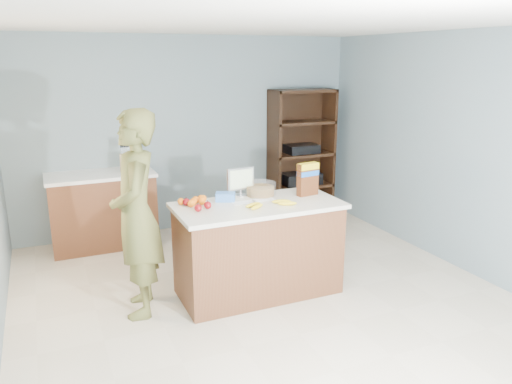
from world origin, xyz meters
name	(u,v)px	position (x,y,z in m)	size (l,w,h in m)	color
floor	(271,305)	(0.00, 0.00, 0.00)	(4.50, 5.00, 0.02)	beige
walls	(273,127)	(0.00, 0.00, 1.65)	(4.52, 5.02, 2.51)	slate
counter_peninsula	(258,252)	(0.00, 0.30, 0.42)	(1.56, 0.76, 0.90)	brown
back_cabinet	(103,210)	(-1.20, 2.20, 0.45)	(1.24, 0.62, 0.90)	brown
shelving_unit	(300,156)	(1.55, 2.35, 0.86)	(0.90, 0.40, 1.80)	black
person	(137,215)	(-1.11, 0.39, 0.91)	(0.66, 0.43, 1.82)	brown
knife_block	(126,163)	(-0.91, 2.13, 1.02)	(0.12, 0.10, 0.31)	tan
envelopes	(254,201)	(-0.01, 0.39, 0.90)	(0.43, 0.14, 0.00)	white
bananas	(270,204)	(0.06, 0.18, 0.92)	(0.49, 0.18, 0.04)	yellow
apples	(197,205)	(-0.57, 0.37, 0.93)	(0.22, 0.30, 0.07)	maroon
oranges	(195,201)	(-0.54, 0.52, 0.93)	(0.28, 0.20, 0.07)	orange
blue_carton	(225,197)	(-0.25, 0.51, 0.94)	(0.18, 0.12, 0.08)	blue
salad_bowl	(260,190)	(0.14, 0.56, 0.96)	(0.30, 0.30, 0.13)	#267219
tv	(241,180)	(-0.04, 0.63, 1.06)	(0.28, 0.12, 0.28)	silver
cereal_box	(308,177)	(0.57, 0.38, 1.09)	(0.23, 0.11, 0.32)	#592B14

